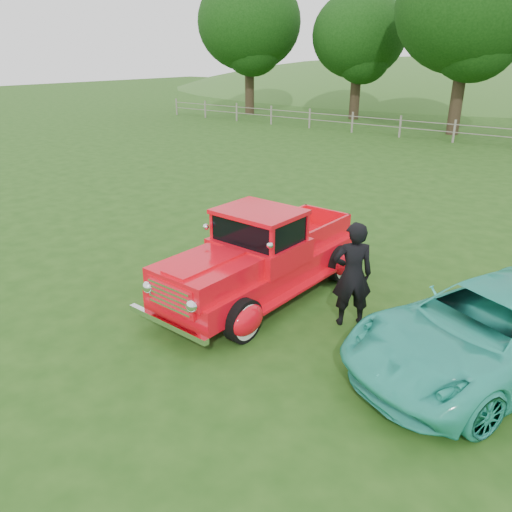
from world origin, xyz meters
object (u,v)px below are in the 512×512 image
Objects in this scene: tree_far_west at (249,23)px; man at (352,275)px; tree_near_west at (470,6)px; red_pickup at (261,258)px; teal_sedan at (490,330)px; tree_mid_west at (359,35)px.

tree_far_west is 33.26m from man.
tree_near_west is at bearing -116.28° from man.
red_pickup is 1.93m from man.
teal_sedan is (7.97, -23.54, -6.15)m from tree_near_west.
tree_near_west is at bearing -3.58° from tree_far_west.
teal_sedan is at bearing 141.28° from man.
tree_near_west reaches higher than man.
tree_far_west reaches higher than teal_sedan.
teal_sedan is at bearing -71.31° from tree_near_west.
tree_mid_west is at bearing 14.04° from tree_far_west.
red_pickup is (19.78, -24.64, -5.69)m from tree_far_west.
tree_mid_west is (8.00, 2.00, -0.94)m from tree_far_west.
red_pickup is at bearing -80.91° from tree_near_west.
tree_mid_west reaches higher than red_pickup.
tree_mid_west is 29.52m from red_pickup.
tree_far_west is at bearing 130.55° from red_pickup.
tree_near_west reaches higher than red_pickup.
teal_sedan is at bearing 3.16° from red_pickup.
man is (5.70, -23.59, -5.85)m from tree_near_west.
tree_mid_west is 4.46× the size of man.
tree_near_west is 24.96m from man.
tree_far_west is 2.12× the size of teal_sedan.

